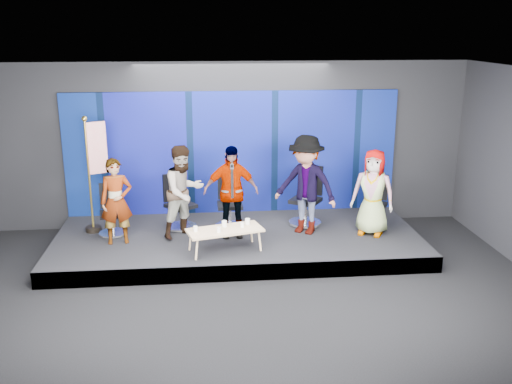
{
  "coord_description": "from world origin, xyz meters",
  "views": [
    {
      "loc": [
        -0.65,
        -7.88,
        4.17
      ],
      "look_at": [
        0.35,
        2.4,
        1.17
      ],
      "focal_mm": 40.0,
      "sensor_mm": 36.0,
      "label": 1
    }
  ],
  "objects_px": {
    "panelist_a": "(116,201)",
    "panelist_d": "(306,185)",
    "chair_a": "(112,218)",
    "flag_stand": "(95,171)",
    "coffee_table": "(225,231)",
    "mug_a": "(196,229)",
    "mug_e": "(247,221)",
    "chair_c": "(230,210)",
    "mug_c": "(224,224)",
    "chair_d": "(307,205)",
    "panelist_e": "(373,192)",
    "chair_b": "(179,210)",
    "mug_d": "(242,225)",
    "mug_b": "(219,230)",
    "chair_e": "(374,209)",
    "panelist_c": "(231,192)",
    "panelist_b": "(184,192)"
  },
  "relations": [
    {
      "from": "panelist_a",
      "to": "panelist_d",
      "type": "relative_size",
      "value": 0.83
    },
    {
      "from": "chair_a",
      "to": "flag_stand",
      "type": "bearing_deg",
      "value": 132.4
    },
    {
      "from": "coffee_table",
      "to": "mug_a",
      "type": "distance_m",
      "value": 0.53
    },
    {
      "from": "panelist_d",
      "to": "mug_e",
      "type": "height_order",
      "value": "panelist_d"
    },
    {
      "from": "chair_c",
      "to": "panelist_a",
      "type": "bearing_deg",
      "value": -163.15
    },
    {
      "from": "panelist_a",
      "to": "mug_c",
      "type": "xyz_separation_m",
      "value": [
        1.95,
        -0.46,
        -0.34
      ]
    },
    {
      "from": "coffee_table",
      "to": "flag_stand",
      "type": "xyz_separation_m",
      "value": [
        -2.43,
        1.3,
        0.83
      ]
    },
    {
      "from": "chair_d",
      "to": "mug_e",
      "type": "height_order",
      "value": "chair_d"
    },
    {
      "from": "panelist_e",
      "to": "coffee_table",
      "type": "distance_m",
      "value": 2.96
    },
    {
      "from": "chair_b",
      "to": "panelist_d",
      "type": "relative_size",
      "value": 0.57
    },
    {
      "from": "panelist_d",
      "to": "mug_a",
      "type": "height_order",
      "value": "panelist_d"
    },
    {
      "from": "chair_a",
      "to": "panelist_d",
      "type": "relative_size",
      "value": 0.51
    },
    {
      "from": "mug_d",
      "to": "coffee_table",
      "type": "bearing_deg",
      "value": -166.67
    },
    {
      "from": "chair_a",
      "to": "coffee_table",
      "type": "xyz_separation_m",
      "value": [
        2.13,
        -1.07,
        0.05
      ]
    },
    {
      "from": "mug_b",
      "to": "mug_d",
      "type": "relative_size",
      "value": 1.03
    },
    {
      "from": "chair_b",
      "to": "chair_d",
      "type": "distance_m",
      "value": 2.56
    },
    {
      "from": "panelist_a",
      "to": "panelist_d",
      "type": "bearing_deg",
      "value": -6.58
    },
    {
      "from": "panelist_e",
      "to": "chair_c",
      "type": "bearing_deg",
      "value": -164.79
    },
    {
      "from": "panelist_e",
      "to": "mug_a",
      "type": "bearing_deg",
      "value": -140.1
    },
    {
      "from": "chair_a",
      "to": "mug_d",
      "type": "height_order",
      "value": "chair_a"
    },
    {
      "from": "chair_e",
      "to": "mug_b",
      "type": "xyz_separation_m",
      "value": [
        -3.17,
        -1.22,
        0.12
      ]
    },
    {
      "from": "mug_a",
      "to": "mug_e",
      "type": "height_order",
      "value": "mug_e"
    },
    {
      "from": "chair_c",
      "to": "mug_b",
      "type": "relative_size",
      "value": 12.19
    },
    {
      "from": "panelist_c",
      "to": "mug_d",
      "type": "height_order",
      "value": "panelist_c"
    },
    {
      "from": "mug_a",
      "to": "mug_c",
      "type": "bearing_deg",
      "value": 20.45
    },
    {
      "from": "chair_e",
      "to": "mug_d",
      "type": "distance_m",
      "value": 2.92
    },
    {
      "from": "chair_c",
      "to": "panelist_c",
      "type": "height_order",
      "value": "panelist_c"
    },
    {
      "from": "chair_c",
      "to": "panelist_c",
      "type": "bearing_deg",
      "value": -90.58
    },
    {
      "from": "mug_a",
      "to": "mug_e",
      "type": "relative_size",
      "value": 0.85
    },
    {
      "from": "panelist_d",
      "to": "flag_stand",
      "type": "distance_m",
      "value": 4.06
    },
    {
      "from": "panelist_a",
      "to": "mug_a",
      "type": "xyz_separation_m",
      "value": [
        1.44,
        -0.65,
        -0.35
      ]
    },
    {
      "from": "panelist_e",
      "to": "mug_a",
      "type": "distance_m",
      "value": 3.46
    },
    {
      "from": "panelist_c",
      "to": "chair_d",
      "type": "xyz_separation_m",
      "value": [
        1.56,
        0.54,
        -0.49
      ]
    },
    {
      "from": "chair_a",
      "to": "mug_c",
      "type": "relative_size",
      "value": 9.13
    },
    {
      "from": "panelist_d",
      "to": "mug_b",
      "type": "relative_size",
      "value": 21.53
    },
    {
      "from": "chair_a",
      "to": "mug_e",
      "type": "xyz_separation_m",
      "value": [
        2.55,
        -0.84,
        0.14
      ]
    },
    {
      "from": "chair_a",
      "to": "panelist_e",
      "type": "height_order",
      "value": "panelist_e"
    },
    {
      "from": "mug_e",
      "to": "panelist_e",
      "type": "bearing_deg",
      "value": 8.99
    },
    {
      "from": "mug_a",
      "to": "chair_a",
      "type": "bearing_deg",
      "value": 145.21
    },
    {
      "from": "mug_a",
      "to": "mug_d",
      "type": "xyz_separation_m",
      "value": [
        0.83,
        0.13,
        -0.0
      ]
    },
    {
      "from": "chair_b",
      "to": "panelist_b",
      "type": "distance_m",
      "value": 0.73
    },
    {
      "from": "chair_e",
      "to": "mug_d",
      "type": "height_order",
      "value": "chair_e"
    },
    {
      "from": "panelist_c",
      "to": "chair_b",
      "type": "bearing_deg",
      "value": 150.59
    },
    {
      "from": "chair_c",
      "to": "coffee_table",
      "type": "height_order",
      "value": "chair_c"
    },
    {
      "from": "chair_b",
      "to": "mug_a",
      "type": "xyz_separation_m",
      "value": [
        0.33,
        -1.36,
        0.09
      ]
    },
    {
      "from": "panelist_b",
      "to": "panelist_d",
      "type": "height_order",
      "value": "panelist_d"
    },
    {
      "from": "panelist_c",
      "to": "mug_e",
      "type": "height_order",
      "value": "panelist_c"
    },
    {
      "from": "mug_d",
      "to": "panelist_b",
      "type": "bearing_deg",
      "value": 144.57
    },
    {
      "from": "chair_e",
      "to": "mug_d",
      "type": "xyz_separation_m",
      "value": [
        -2.74,
        -1.0,
        0.11
      ]
    },
    {
      "from": "panelist_a",
      "to": "chair_d",
      "type": "distance_m",
      "value": 3.76
    }
  ]
}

